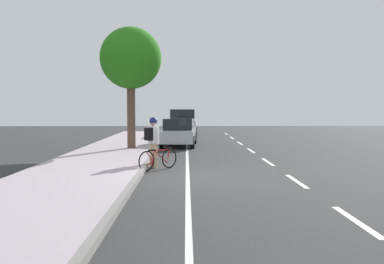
{
  "coord_description": "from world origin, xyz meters",
  "views": [
    {
      "loc": [
        0.43,
        12.43,
        2.14
      ],
      "look_at": [
        0.23,
        -1.66,
        1.29
      ],
      "focal_mm": 38.59,
      "sensor_mm": 36.0,
      "label": 1
    }
  ],
  "objects_px": {
    "cyclist_with_backpack": "(153,137)",
    "street_tree_near_cyclist": "(131,59)",
    "parked_suv_white_nearest": "(183,123)",
    "parked_sedan_silver_second": "(179,132)",
    "bicycle_at_curb": "(158,159)"
  },
  "relations": [
    {
      "from": "cyclist_with_backpack",
      "to": "street_tree_near_cyclist",
      "type": "xyz_separation_m",
      "value": [
        1.47,
        -5.47,
        3.34
      ]
    },
    {
      "from": "parked_suv_white_nearest",
      "to": "cyclist_with_backpack",
      "type": "relative_size",
      "value": 2.66
    },
    {
      "from": "bicycle_at_curb",
      "to": "parked_suv_white_nearest",
      "type": "bearing_deg",
      "value": -92.72
    },
    {
      "from": "parked_sedan_silver_second",
      "to": "bicycle_at_curb",
      "type": "distance_m",
      "value": 8.69
    },
    {
      "from": "parked_sedan_silver_second",
      "to": "bicycle_at_curb",
      "type": "bearing_deg",
      "value": 86.33
    },
    {
      "from": "parked_suv_white_nearest",
      "to": "bicycle_at_curb",
      "type": "distance_m",
      "value": 15.82
    },
    {
      "from": "parked_suv_white_nearest",
      "to": "cyclist_with_backpack",
      "type": "bearing_deg",
      "value": 86.39
    },
    {
      "from": "parked_sedan_silver_second",
      "to": "street_tree_near_cyclist",
      "type": "distance_m",
      "value": 5.12
    },
    {
      "from": "parked_sedan_silver_second",
      "to": "bicycle_at_curb",
      "type": "relative_size",
      "value": 3.55
    },
    {
      "from": "parked_suv_white_nearest",
      "to": "bicycle_at_curb",
      "type": "height_order",
      "value": "parked_suv_white_nearest"
    },
    {
      "from": "cyclist_with_backpack",
      "to": "parked_sedan_silver_second",
      "type": "bearing_deg",
      "value": -95.37
    },
    {
      "from": "parked_suv_white_nearest",
      "to": "street_tree_near_cyclist",
      "type": "bearing_deg",
      "value": 76.13
    },
    {
      "from": "parked_sedan_silver_second",
      "to": "cyclist_with_backpack",
      "type": "height_order",
      "value": "cyclist_with_backpack"
    },
    {
      "from": "parked_suv_white_nearest",
      "to": "parked_sedan_silver_second",
      "type": "relative_size",
      "value": 1.06
    },
    {
      "from": "street_tree_near_cyclist",
      "to": "parked_suv_white_nearest",
      "type": "bearing_deg",
      "value": -103.87
    }
  ]
}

